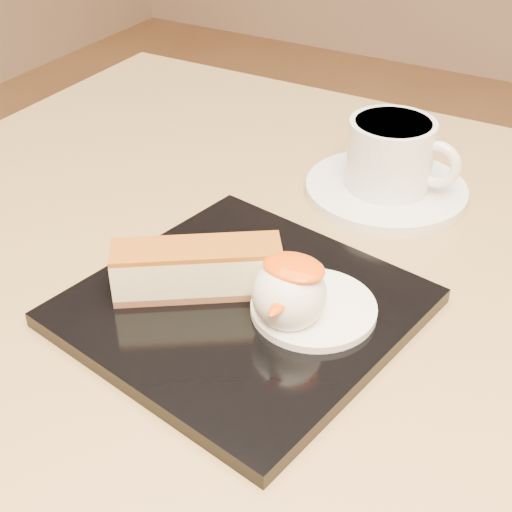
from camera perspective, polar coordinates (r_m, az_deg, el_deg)
The scene contains 9 objects.
table at distance 0.66m, azimuth -0.81°, elevation -13.56°, with size 0.80×0.80×0.72m.
dessert_plate at distance 0.52m, azimuth -1.08°, elevation -4.15°, with size 0.22×0.22×0.01m, color black.
cheesecake at distance 0.52m, azimuth -4.73°, elevation -1.04°, with size 0.12×0.10×0.04m.
cream_smear at distance 0.51m, azimuth 4.63°, elevation -4.17°, with size 0.09×0.09×0.01m, color white.
ice_cream_scoop at distance 0.48m, azimuth 2.66°, elevation -3.04°, with size 0.05×0.05×0.05m, color white.
mango_sauce at distance 0.47m, azimuth 3.06°, elevation -0.92°, with size 0.04×0.03×0.01m, color #FB5107.
mint_sprig at distance 0.53m, azimuth 2.94°, elevation -1.46°, with size 0.03×0.02×0.00m.
saucer at distance 0.68m, azimuth 10.34°, elevation 5.26°, with size 0.15×0.15×0.01m, color white.
coffee_cup at distance 0.66m, azimuth 10.84°, elevation 8.07°, with size 0.10×0.08×0.06m.
Camera 1 is at (0.22, -0.37, 1.06)m, focal length 50.00 mm.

